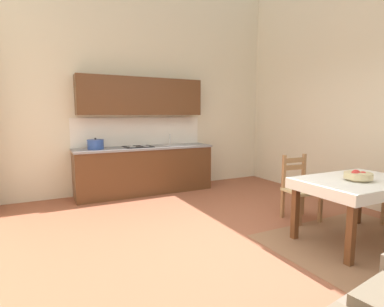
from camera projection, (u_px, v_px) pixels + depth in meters
name	position (u px, v px, depth m)	size (l,w,h in m)	color
ground_plane	(235.00, 247.00, 3.54)	(6.00, 6.66, 0.10)	#99563D
wall_back	(147.00, 86.00, 6.00)	(6.00, 0.12, 4.16)	beige
area_rug	(361.00, 243.00, 3.52)	(2.10, 1.60, 0.01)	#936749
kitchen_cabinetry	(144.00, 149.00, 5.77)	(2.62, 0.63, 2.20)	#56331C
dining_table	(357.00, 190.00, 3.53)	(1.37, 0.94, 0.75)	brown
dining_chair_kitchen_side	(300.00, 189.00, 4.31)	(0.46, 0.46, 0.93)	#D1BC89
fruit_bowl	(358.00, 176.00, 3.43)	(0.30, 0.30, 0.12)	beige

